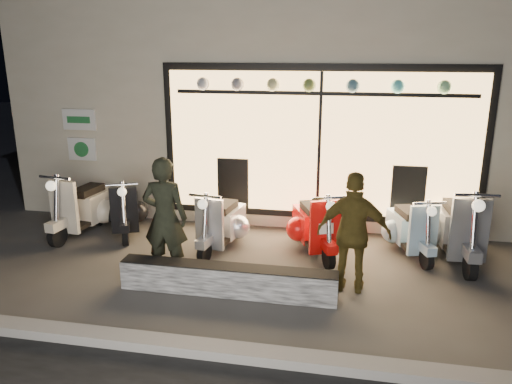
% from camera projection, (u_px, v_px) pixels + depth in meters
% --- Properties ---
extents(ground, '(40.00, 40.00, 0.00)m').
position_uv_depth(ground, '(250.00, 274.00, 7.15)').
color(ground, '#383533').
rests_on(ground, ground).
extents(kerb, '(40.00, 0.25, 0.12)m').
position_uv_depth(kerb, '(212.00, 350.00, 5.25)').
color(kerb, slate).
rests_on(kerb, ground).
extents(shop_building, '(10.20, 6.23, 4.20)m').
position_uv_depth(shop_building, '(294.00, 94.00, 11.26)').
color(shop_building, beige).
rests_on(shop_building, ground).
extents(graffiti_barrier, '(2.86, 0.28, 0.40)m').
position_uv_depth(graffiti_barrier, '(228.00, 280.00, 6.51)').
color(graffiti_barrier, black).
rests_on(graffiti_barrier, ground).
extents(scooter_silver, '(0.59, 1.41, 1.00)m').
position_uv_depth(scooter_silver, '(223.00, 222.00, 8.07)').
color(scooter_silver, black).
rests_on(scooter_silver, ground).
extents(scooter_red, '(0.82, 1.43, 1.03)m').
position_uv_depth(scooter_red, '(314.00, 225.00, 7.92)').
color(scooter_red, black).
rests_on(scooter_red, ground).
extents(scooter_black, '(0.79, 1.35, 0.99)m').
position_uv_depth(scooter_black, '(126.00, 209.00, 8.75)').
color(scooter_black, black).
rests_on(scooter_black, ground).
extents(scooter_cream, '(0.62, 1.56, 1.11)m').
position_uv_depth(scooter_cream, '(87.00, 206.00, 8.74)').
color(scooter_cream, black).
rests_on(scooter_cream, ground).
extents(scooter_blue, '(0.70, 1.35, 0.97)m').
position_uv_depth(scooter_blue, '(409.00, 228.00, 7.87)').
color(scooter_blue, black).
rests_on(scooter_blue, ground).
extents(scooter_grey, '(0.58, 1.64, 1.17)m').
position_uv_depth(scooter_grey, '(457.00, 227.00, 7.66)').
color(scooter_grey, black).
rests_on(scooter_grey, ground).
extents(man, '(0.64, 0.43, 1.72)m').
position_uv_depth(man, '(165.00, 218.00, 6.87)').
color(man, black).
rests_on(man, ground).
extents(woman, '(0.97, 0.45, 1.62)m').
position_uv_depth(woman, '(354.00, 233.00, 6.45)').
color(woman, brown).
rests_on(woman, ground).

